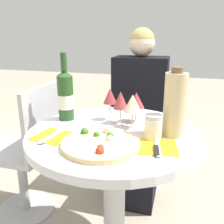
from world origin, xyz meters
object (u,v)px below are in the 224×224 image
(seated_diner, at_px, (137,125))
(chair_empty_side, at_px, (28,153))
(wine_bottle, at_px, (66,96))
(tall_carafe, at_px, (175,104))
(pizza_large, at_px, (101,143))
(chair_behind_diner, at_px, (140,130))
(dining_table, at_px, (114,164))

(seated_diner, relative_size, chair_empty_side, 1.37)
(chair_empty_side, bearing_deg, wine_bottle, -106.31)
(chair_empty_side, relative_size, tall_carafe, 2.90)
(pizza_large, distance_m, wine_bottle, 0.39)
(chair_behind_diner, distance_m, wine_bottle, 0.83)
(chair_behind_diner, bearing_deg, seated_diner, 90.00)
(dining_table, xyz_separation_m, chair_behind_diner, (-0.00, 0.77, -0.12))
(dining_table, bearing_deg, tall_carafe, 6.28)
(dining_table, xyz_separation_m, seated_diner, (-0.00, 0.62, -0.03))
(chair_empty_side, distance_m, pizza_large, 0.75)
(pizza_large, xyz_separation_m, wine_bottle, (-0.27, 0.26, 0.11))
(chair_empty_side, height_order, wine_bottle, wine_bottle)
(chair_behind_diner, height_order, tall_carafe, tall_carafe)
(wine_bottle, bearing_deg, tall_carafe, -7.57)
(chair_empty_side, distance_m, tall_carafe, 0.98)
(chair_behind_diner, distance_m, pizza_large, 0.97)
(wine_bottle, bearing_deg, chair_empty_side, 163.69)
(wine_bottle, bearing_deg, pizza_large, -43.68)
(chair_behind_diner, distance_m, seated_diner, 0.17)
(chair_behind_diner, relative_size, chair_empty_side, 1.00)
(chair_empty_side, xyz_separation_m, pizza_large, (0.60, -0.35, 0.30))
(seated_diner, xyz_separation_m, pizza_large, (-0.01, -0.78, 0.21))
(chair_empty_side, relative_size, pizza_large, 2.76)
(dining_table, xyz_separation_m, chair_empty_side, (-0.61, 0.19, -0.12))
(pizza_large, height_order, tall_carafe, tall_carafe)
(pizza_large, xyz_separation_m, tall_carafe, (0.27, 0.19, 0.13))
(wine_bottle, height_order, tall_carafe, wine_bottle)
(seated_diner, distance_m, wine_bottle, 0.67)
(pizza_large, height_order, wine_bottle, wine_bottle)
(dining_table, distance_m, chair_empty_side, 0.65)
(wine_bottle, relative_size, tall_carafe, 1.14)
(chair_behind_diner, height_order, chair_empty_side, same)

